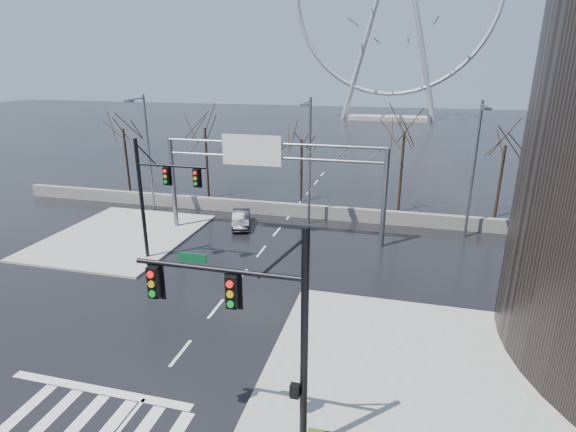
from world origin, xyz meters
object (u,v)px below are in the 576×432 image
(signal_mast_near, at_px, (261,321))
(sign_gantry, at_px, (267,169))
(car, at_px, (241,219))
(signal_mast_far, at_px, (156,190))

(signal_mast_near, relative_size, sign_gantry, 0.49)
(sign_gantry, bearing_deg, car, 150.89)
(signal_mast_far, bearing_deg, car, 69.67)
(sign_gantry, xyz_separation_m, car, (-2.71, 1.51, -4.54))
(signal_mast_near, height_order, car, signal_mast_near)
(signal_mast_far, height_order, car, signal_mast_far)
(signal_mast_far, xyz_separation_m, car, (2.78, 7.51, -4.20))
(car, bearing_deg, signal_mast_far, -128.41)
(signal_mast_far, relative_size, sign_gantry, 0.49)
(sign_gantry, bearing_deg, signal_mast_far, -132.47)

